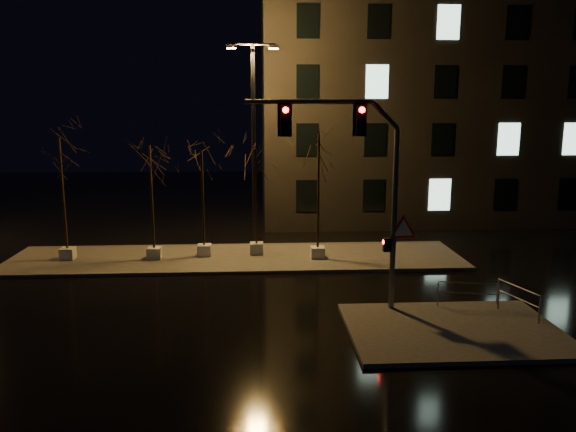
{
  "coord_description": "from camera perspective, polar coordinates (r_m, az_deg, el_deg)",
  "views": [
    {
      "loc": [
        1.01,
        -20.74,
        7.34
      ],
      "look_at": [
        2.34,
        2.67,
        2.8
      ],
      "focal_mm": 35.0,
      "sensor_mm": 36.0,
      "label": 1
    }
  ],
  "objects": [
    {
      "name": "median",
      "position": [
        27.73,
        -5.24,
        -4.28
      ],
      "size": [
        22.0,
        5.0,
        0.15
      ],
      "primitive_type": "cube",
      "color": "#44413C",
      "rests_on": "ground"
    },
    {
      "name": "tree_0",
      "position": [
        28.39,
        -22.07,
        4.81
      ],
      "size": [
        1.8,
        1.8,
        5.99
      ],
      "color": "beige",
      "rests_on": "median"
    },
    {
      "name": "guard_rail_b",
      "position": [
        21.58,
        22.32,
        -7.54
      ],
      "size": [
        0.64,
        2.03,
        1.0
      ],
      "rotation": [
        0.0,
        0.0,
        1.86
      ],
      "color": "slate",
      "rests_on": "sidewalk_corner"
    },
    {
      "name": "tree_1",
      "position": [
        27.21,
        -13.79,
        4.48
      ],
      "size": [
        1.8,
        1.8,
        5.63
      ],
      "color": "beige",
      "rests_on": "median"
    },
    {
      "name": "guard_rail_a",
      "position": [
        21.64,
        17.85,
        -7.27
      ],
      "size": [
        2.15,
        0.48,
        0.95
      ],
      "rotation": [
        0.0,
        0.0,
        -0.2
      ],
      "color": "slate",
      "rests_on": "sidewalk_corner"
    },
    {
      "name": "building",
      "position": [
        40.86,
        15.56,
        10.79
      ],
      "size": [
        25.0,
        12.0,
        15.0
      ],
      "primitive_type": "cube",
      "color": "black",
      "rests_on": "ground"
    },
    {
      "name": "ground",
      "position": [
        22.03,
        -5.76,
        -8.57
      ],
      "size": [
        90.0,
        90.0,
        0.0
      ],
      "primitive_type": "plane",
      "color": "black",
      "rests_on": "ground"
    },
    {
      "name": "tree_4",
      "position": [
        26.57,
        3.12,
        5.46
      ],
      "size": [
        1.8,
        1.8,
        6.13
      ],
      "color": "beige",
      "rests_on": "median"
    },
    {
      "name": "tree_3",
      "position": [
        27.45,
        -3.29,
        4.48
      ],
      "size": [
        1.8,
        1.8,
        5.4
      ],
      "color": "beige",
      "rests_on": "median"
    },
    {
      "name": "streetlight_main",
      "position": [
        28.09,
        -3.51,
        8.31
      ],
      "size": [
        2.56,
        0.41,
        10.23
      ],
      "rotation": [
        0.0,
        0.0,
        0.05
      ],
      "color": "black",
      "rests_on": "median"
    },
    {
      "name": "sidewalk_corner",
      "position": [
        19.8,
        16.43,
        -11.03
      ],
      "size": [
        7.0,
        5.0,
        0.15
      ],
      "primitive_type": "cube",
      "color": "#44413C",
      "rests_on": "ground"
    },
    {
      "name": "traffic_signal_mast",
      "position": [
        19.65,
        7.51,
        4.16
      ],
      "size": [
        6.11,
        0.49,
        7.46
      ],
      "rotation": [
        0.0,
        0.0,
        0.06
      ],
      "color": "slate",
      "rests_on": "sidewalk_corner"
    },
    {
      "name": "tree_2",
      "position": [
        27.34,
        -8.72,
        4.18
      ],
      "size": [
        1.8,
        1.8,
        5.3
      ],
      "color": "beige",
      "rests_on": "median"
    }
  ]
}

